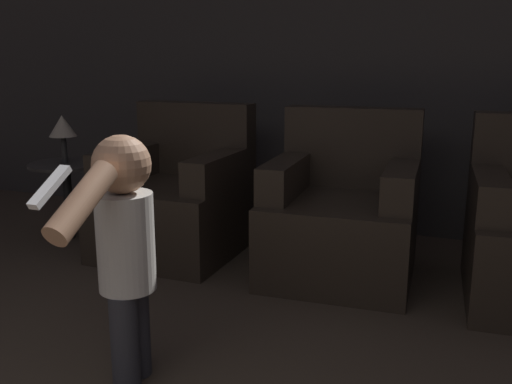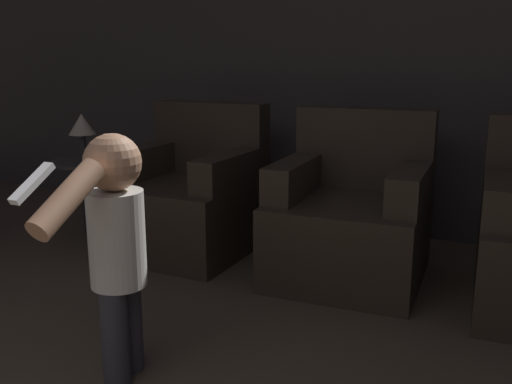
{
  "view_description": "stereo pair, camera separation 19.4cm",
  "coord_description": "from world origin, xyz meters",
  "px_view_note": "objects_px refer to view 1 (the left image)",
  "views": [
    {
      "loc": [
        0.87,
        0.52,
        1.21
      ],
      "look_at": [
        -0.06,
        2.85,
        0.62
      ],
      "focal_mm": 40.0,
      "sensor_mm": 36.0,
      "label": 1
    },
    {
      "loc": [
        1.05,
        0.6,
        1.21
      ],
      "look_at": [
        -0.06,
        2.85,
        0.62
      ],
      "focal_mm": 40.0,
      "sensor_mm": 36.0,
      "label": 2
    }
  ],
  "objects_px": {
    "armchair_middle": "(342,217)",
    "person_toddler": "(124,243)",
    "armchair_left": "(176,200)",
    "lamp": "(62,127)"
  },
  "relations": [
    {
      "from": "armchair_left",
      "to": "person_toddler",
      "type": "distance_m",
      "value": 1.56
    },
    {
      "from": "lamp",
      "to": "person_toddler",
      "type": "bearing_deg",
      "value": -44.13
    },
    {
      "from": "armchair_middle",
      "to": "person_toddler",
      "type": "xyz_separation_m",
      "value": [
        -0.46,
        -1.42,
        0.23
      ]
    },
    {
      "from": "armchair_left",
      "to": "armchair_middle",
      "type": "xyz_separation_m",
      "value": [
        1.07,
        -0.0,
        0.0
      ]
    },
    {
      "from": "armchair_left",
      "to": "lamp",
      "type": "height_order",
      "value": "armchair_left"
    },
    {
      "from": "armchair_left",
      "to": "armchair_middle",
      "type": "height_order",
      "value": "same"
    },
    {
      "from": "lamp",
      "to": "armchair_middle",
      "type": "bearing_deg",
      "value": 1.52
    },
    {
      "from": "armchair_left",
      "to": "lamp",
      "type": "relative_size",
      "value": 2.89
    },
    {
      "from": "armchair_left",
      "to": "armchair_middle",
      "type": "bearing_deg",
      "value": 0.14
    },
    {
      "from": "person_toddler",
      "to": "lamp",
      "type": "xyz_separation_m",
      "value": [
        -1.41,
        1.37,
        0.2
      ]
    }
  ]
}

